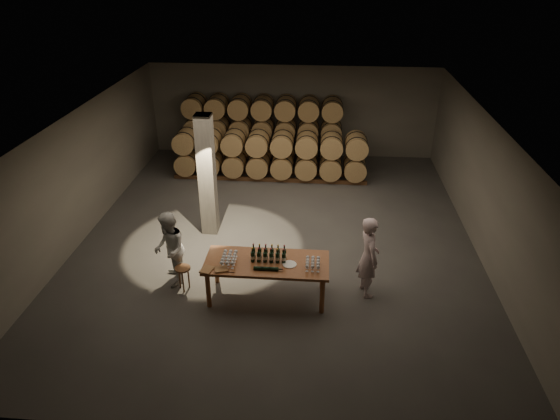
# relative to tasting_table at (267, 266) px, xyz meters

# --- Properties ---
(room) EXTENTS (12.00, 12.00, 12.00)m
(room) POSITION_rel_tasting_table_xyz_m (-1.80, 2.70, 0.80)
(room) COLOR #4A4846
(room) RESTS_ON ground
(tasting_table) EXTENTS (2.60, 1.10, 0.90)m
(tasting_table) POSITION_rel_tasting_table_xyz_m (0.00, 0.00, 0.00)
(tasting_table) COLOR brown
(tasting_table) RESTS_ON ground
(barrel_stack_back) EXTENTS (5.48, 0.95, 2.31)m
(barrel_stack_back) POSITION_rel_tasting_table_xyz_m (-0.96, 7.70, 0.40)
(barrel_stack_back) COLOR brown
(barrel_stack_back) RESTS_ON ground
(barrel_stack_front) EXTENTS (6.26, 0.95, 1.57)m
(barrel_stack_front) POSITION_rel_tasting_table_xyz_m (-0.57, 6.30, 0.03)
(barrel_stack_front) COLOR brown
(barrel_stack_front) RESTS_ON ground
(bottle_cluster) EXTENTS (0.73, 0.23, 0.34)m
(bottle_cluster) POSITION_rel_tasting_table_xyz_m (0.03, 0.06, 0.22)
(bottle_cluster) COLOR black
(bottle_cluster) RESTS_ON tasting_table
(lying_bottles) EXTENTS (0.60, 0.08, 0.08)m
(lying_bottles) POSITION_rel_tasting_table_xyz_m (0.03, -0.31, 0.14)
(lying_bottles) COLOR black
(lying_bottles) RESTS_ON tasting_table
(glass_cluster_left) EXTENTS (0.30, 0.52, 0.17)m
(glass_cluster_left) POSITION_rel_tasting_table_xyz_m (-0.78, -0.08, 0.22)
(glass_cluster_left) COLOR silver
(glass_cluster_left) RESTS_ON tasting_table
(glass_cluster_right) EXTENTS (0.30, 0.41, 0.16)m
(glass_cluster_right) POSITION_rel_tasting_table_xyz_m (0.96, -0.11, 0.22)
(glass_cluster_right) COLOR silver
(glass_cluster_right) RESTS_ON tasting_table
(plate) EXTENTS (0.29, 0.29, 0.02)m
(plate) POSITION_rel_tasting_table_xyz_m (0.48, -0.07, 0.11)
(plate) COLOR white
(plate) RESTS_ON tasting_table
(notebook_near) EXTENTS (0.32, 0.28, 0.03)m
(notebook_near) POSITION_rel_tasting_table_xyz_m (-0.89, -0.38, 0.12)
(notebook_near) COLOR brown
(notebook_near) RESTS_ON tasting_table
(notebook_corner) EXTENTS (0.29, 0.33, 0.02)m
(notebook_corner) POSITION_rel_tasting_table_xyz_m (-1.18, -0.41, 0.12)
(notebook_corner) COLOR brown
(notebook_corner) RESTS_ON tasting_table
(pen) EXTENTS (0.15, 0.01, 0.01)m
(pen) POSITION_rel_tasting_table_xyz_m (-0.68, -0.45, 0.11)
(pen) COLOR black
(pen) RESTS_ON tasting_table
(stool) EXTENTS (0.34, 0.34, 0.57)m
(stool) POSITION_rel_tasting_table_xyz_m (-1.85, 0.11, -0.33)
(stool) COLOR brown
(stool) RESTS_ON ground
(person_man) EXTENTS (0.60, 0.77, 1.85)m
(person_man) POSITION_rel_tasting_table_xyz_m (2.13, 0.33, 0.13)
(person_man) COLOR beige
(person_man) RESTS_ON ground
(person_woman) EXTENTS (0.89, 1.01, 1.74)m
(person_woman) POSITION_rel_tasting_table_xyz_m (-2.17, 0.35, 0.07)
(person_woman) COLOR silver
(person_woman) RESTS_ON ground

